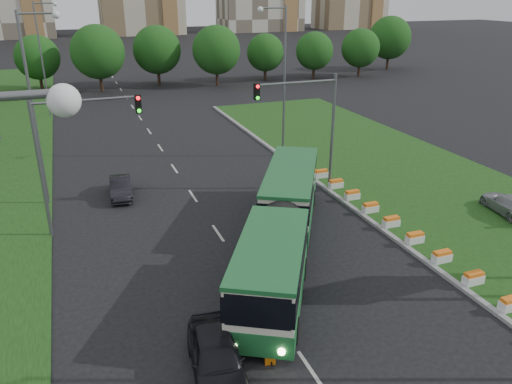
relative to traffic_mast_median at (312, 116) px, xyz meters
name	(u,v)px	position (x,y,z in m)	size (l,w,h in m)	color
ground	(311,275)	(-4.78, -10.00, -5.35)	(360.00, 360.00, 0.00)	black
grass_median	(424,185)	(8.22, -2.00, -5.27)	(14.00, 60.00, 0.15)	#183F12
median_kerb	(339,198)	(1.27, -2.00, -5.26)	(0.30, 60.00, 0.18)	gray
lane_markings	(169,161)	(-7.78, 10.00, -5.35)	(0.20, 100.00, 0.01)	#AEAFA8
flower_planters	(403,229)	(1.92, -8.10, -4.90)	(1.10, 20.30, 0.60)	white
traffic_mast_median	(312,116)	(0.00, 0.00, 0.00)	(5.76, 0.32, 8.00)	slate
traffic_mast_left	(69,143)	(-15.16, -1.00, 0.00)	(5.76, 0.32, 8.00)	slate
street_lamps	(196,116)	(-7.78, 0.00, 0.65)	(36.00, 60.00, 12.00)	slate
tree_line	(207,52)	(5.22, 45.00, -0.85)	(120.00, 8.00, 9.00)	#144B14
articulated_bus	(275,224)	(-5.64, -7.37, -3.59)	(2.72, 17.45, 2.87)	beige
car_left_near	(217,357)	(-11.09, -14.98, -4.55)	(1.89, 4.69, 1.60)	black
car_left_far	(121,187)	(-12.34, 3.65, -4.69)	(1.39, 3.98, 1.31)	black
car_median	(509,204)	(9.80, -8.02, -4.58)	(1.73, 4.27, 1.24)	#9A9CA2
pedestrian	(289,312)	(-7.52, -13.39, -4.58)	(0.56, 0.37, 1.53)	gray
shopping_trolley	(270,355)	(-9.04, -15.06, -5.01)	(0.40, 0.42, 0.68)	orange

